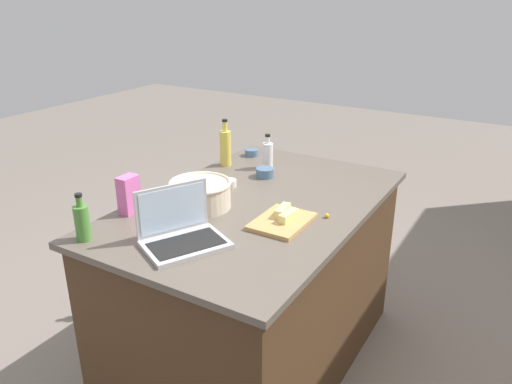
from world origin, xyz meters
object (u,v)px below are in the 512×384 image
at_px(bottle_oil, 225,147).
at_px(ramekin_wide, 265,172).
at_px(mixing_bowl_large, 200,194).
at_px(ramekin_medium, 252,152).
at_px(bottle_olive, 82,222).
at_px(butter_stick_right, 288,216).
at_px(ramekin_small, 229,183).
at_px(bottle_vinegar, 268,155).
at_px(cutting_board, 282,222).
at_px(laptop, 181,232).
at_px(butter_stick_left, 283,211).
at_px(candy_bag, 129,195).

height_order(bottle_oil, ramekin_wide, bottle_oil).
distance_m(mixing_bowl_large, ramekin_medium, 0.79).
bearing_deg(bottle_olive, butter_stick_right, 131.07).
relative_size(ramekin_small, ramekin_wide, 0.76).
bearing_deg(ramekin_wide, butter_stick_right, 39.93).
relative_size(bottle_vinegar, bottle_olive, 0.98).
bearing_deg(ramekin_small, cutting_board, 60.61).
height_order(ramekin_small, ramekin_medium, ramekin_medium).
bearing_deg(butter_stick_right, cutting_board, -58.54).
height_order(ramekin_medium, ramekin_wide, ramekin_wide).
distance_m(laptop, ramekin_medium, 1.13).
height_order(bottle_olive, butter_stick_right, bottle_olive).
distance_m(bottle_olive, bottle_oil, 1.04).
relative_size(bottle_oil, ramekin_small, 3.66).
bearing_deg(ramekin_medium, butter_stick_right, 40.83).
xyz_separation_m(butter_stick_left, butter_stick_right, (0.03, 0.05, 0.00)).
distance_m(butter_stick_left, ramekin_medium, 0.88).
bearing_deg(laptop, bottle_olive, -63.16).
relative_size(bottle_olive, ramekin_medium, 2.49).
bearing_deg(candy_bag, ramekin_small, 157.23).
bearing_deg(butter_stick_right, candy_bag, -68.45).
bearing_deg(mixing_bowl_large, bottle_olive, -22.33).
bearing_deg(cutting_board, ramekin_medium, -140.76).
bearing_deg(laptop, ramekin_medium, -162.66).
distance_m(cutting_board, butter_stick_left, 0.06).
relative_size(bottle_olive, cutting_board, 0.71).
xyz_separation_m(bottle_olive, ramekin_small, (-0.77, 0.17, -0.06)).
relative_size(laptop, mixing_bowl_large, 1.33).
bearing_deg(cutting_board, bottle_oil, -128.76).
bearing_deg(bottle_olive, laptop, 116.84).
bearing_deg(laptop, mixing_bowl_large, -155.57).
distance_m(laptop, bottle_oil, 0.94).
height_order(bottle_vinegar, butter_stick_right, bottle_vinegar).
distance_m(mixing_bowl_large, candy_bag, 0.31).
bearing_deg(ramekin_small, butter_stick_left, 64.52).
height_order(bottle_vinegar, cutting_board, bottle_vinegar).
relative_size(bottle_olive, butter_stick_left, 1.79).
xyz_separation_m(ramekin_small, ramekin_medium, (-0.48, -0.16, 0.00)).
bearing_deg(butter_stick_right, ramekin_wide, -140.07).
bearing_deg(ramekin_small, butter_stick_right, 63.23).
bearing_deg(ramekin_medium, bottle_vinegar, 52.96).
xyz_separation_m(butter_stick_right, ramekin_medium, (-0.71, -0.61, -0.02)).
xyz_separation_m(laptop, ramekin_wide, (-0.81, -0.09, -0.02)).
relative_size(mixing_bowl_large, bottle_olive, 1.44).
height_order(laptop, bottle_vinegar, laptop).
bearing_deg(ramekin_small, bottle_vinegar, 175.84).
bearing_deg(candy_bag, bottle_oil, 179.73).
distance_m(mixing_bowl_large, ramekin_small, 0.28).
bearing_deg(butter_stick_left, bottle_olive, -45.07).
relative_size(laptop, candy_bag, 2.22).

